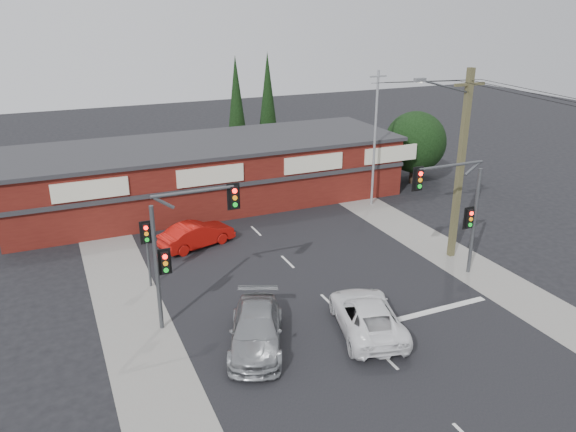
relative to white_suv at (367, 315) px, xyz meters
name	(u,v)px	position (x,y,z in m)	size (l,w,h in m)	color
ground	(340,313)	(-0.34, 1.65, -0.72)	(120.00, 120.00, 0.00)	black
road_strip	(294,268)	(-0.34, 6.65, -0.71)	(14.00, 70.00, 0.01)	black
verge_left	(127,300)	(-8.84, 6.65, -0.71)	(3.00, 70.00, 0.02)	gray
verge_right	(428,242)	(8.16, 6.65, -0.71)	(3.00, 70.00, 0.02)	gray
stop_line	(426,313)	(3.16, 0.15, -0.70)	(6.50, 0.35, 0.01)	silver
white_suv	(367,315)	(0.00, 0.00, 0.00)	(2.39, 5.17, 1.44)	white
silver_suv	(256,330)	(-4.64, 0.77, 0.02)	(2.06, 5.06, 1.47)	#979A9C
red_sedan	(197,235)	(-4.18, 11.45, -0.01)	(1.51, 4.33, 1.43)	#B5100B
lane_dashes	(329,302)	(-0.34, 2.70, -0.70)	(0.12, 39.71, 0.01)	silver
shop_building	(209,172)	(-1.33, 18.63, 1.41)	(27.30, 8.40, 4.22)	#4E140F
tree_cluster	(414,145)	(14.36, 17.09, 2.18)	(5.90, 5.10, 5.50)	#2D2116
conifer_near	(236,103)	(3.16, 25.65, 4.76)	(1.80, 1.80, 9.25)	#2D2116
conifer_far	(268,97)	(6.66, 27.65, 4.76)	(1.80, 1.80, 9.25)	#2D2116
traffic_mast_left	(181,238)	(-6.76, 3.65, 3.21)	(3.77, 0.27, 5.97)	#47494C
traffic_mast_right	(458,202)	(6.53, 2.65, 3.23)	(3.96, 0.27, 5.97)	#47494C
pedestal_signal	(147,241)	(-7.54, 7.65, 1.69)	(0.55, 0.27, 3.38)	#47494C
utility_pole	(459,160)	(8.03, 4.63, 4.68)	(4.38, 0.59, 10.00)	brown
steel_pole	(375,137)	(8.66, 13.65, 3.98)	(1.20, 0.16, 9.00)	gray
power_lines	(560,105)	(8.14, -0.82, 8.32)	(2.01, 29.00, 1.22)	black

